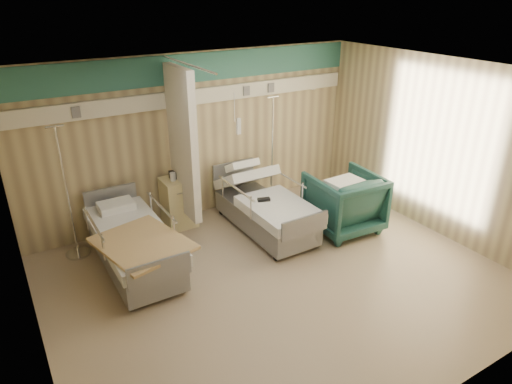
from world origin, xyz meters
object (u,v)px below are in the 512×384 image
bedside_cabinet (179,202)px  visitor_armchair (344,202)px  iv_stand_right (272,179)px  bed_left (135,249)px  bed_right (265,213)px  iv_stand_left (74,230)px

bedside_cabinet → visitor_armchair: visitor_armchair is taller
bedside_cabinet → iv_stand_right: (1.92, 0.08, -0.02)m
bed_left → iv_stand_right: 3.12m
bed_right → bed_left: same height
bed_left → iv_stand_left: (-0.65, 0.83, 0.10)m
bed_right → iv_stand_left: bearing=163.8°
bed_right → iv_stand_right: 1.25m
bed_right → bed_left: size_ratio=1.00×
visitor_armchair → bedside_cabinet: bearing=-30.1°
visitor_armchair → iv_stand_left: 4.24m
bed_left → iv_stand_right: (2.97, 0.98, 0.09)m
visitor_armchair → iv_stand_right: 1.66m
bed_right → bedside_cabinet: (-1.15, 0.90, 0.11)m
bedside_cabinet → iv_stand_right: iv_stand_right is taller
iv_stand_right → bed_right: bearing=-128.0°
visitor_armchair → iv_stand_right: iv_stand_right is taller
bed_right → visitor_armchair: bearing=-29.1°
bed_left → visitor_armchair: 3.40m
bedside_cabinet → iv_stand_left: iv_stand_left is taller
bed_left → iv_stand_right: size_ratio=1.09×
bed_left → bedside_cabinet: bearing=40.6°
bedside_cabinet → visitor_armchair: size_ratio=0.79×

